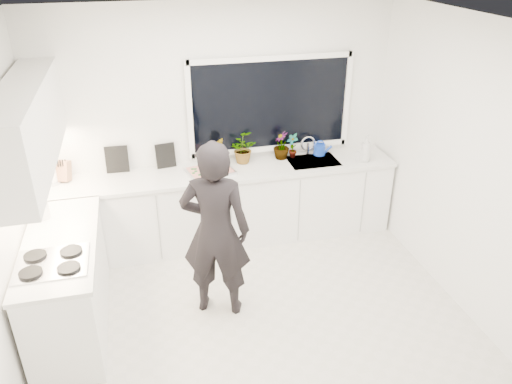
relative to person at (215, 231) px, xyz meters
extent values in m
cube|color=beige|center=(0.32, -0.25, -0.89)|extent=(4.00, 3.50, 0.02)
cube|color=white|center=(0.32, 1.51, 0.47)|extent=(4.00, 0.02, 2.70)
cube|color=white|center=(2.33, -0.25, 0.47)|extent=(0.02, 3.50, 2.70)
cube|color=white|center=(0.32, -0.25, 1.83)|extent=(4.00, 3.50, 0.02)
cube|color=black|center=(0.92, 1.48, 0.67)|extent=(1.80, 0.02, 1.00)
cube|color=white|center=(0.32, 1.20, -0.44)|extent=(3.92, 0.58, 0.88)
cube|color=white|center=(-1.35, 0.10, -0.44)|extent=(0.58, 1.60, 0.88)
cube|color=silver|center=(0.32, 1.19, 0.02)|extent=(3.94, 0.62, 0.04)
cube|color=silver|center=(-1.35, 0.10, 0.02)|extent=(0.62, 1.60, 0.04)
cube|color=white|center=(-1.47, 0.45, 0.97)|extent=(0.34, 2.10, 0.70)
cube|color=silver|center=(1.37, 1.20, -0.01)|extent=(0.58, 0.42, 0.14)
cylinder|color=silver|center=(1.37, 1.40, 0.15)|extent=(0.03, 0.03, 0.22)
cube|color=black|center=(-1.37, -0.25, 0.06)|extent=(0.56, 0.48, 0.03)
imported|color=black|center=(0.00, 0.00, 0.00)|extent=(0.74, 0.60, 1.76)
cube|color=#B0AFB4|center=(0.15, 1.17, 0.06)|extent=(0.56, 0.46, 0.03)
cube|color=red|center=(0.15, 1.17, 0.07)|extent=(0.51, 0.41, 0.01)
cylinder|color=#1339B5|center=(1.50, 1.36, 0.11)|extent=(0.17, 0.17, 0.13)
cylinder|color=white|center=(-1.53, 1.30, 0.17)|extent=(0.14, 0.14, 0.26)
cube|color=olive|center=(-1.40, 1.34, 0.15)|extent=(0.16, 0.14, 0.22)
cylinder|color=#ADADB1|center=(-1.53, 0.55, 0.12)|extent=(0.15, 0.15, 0.16)
cube|color=black|center=(-0.31, 1.44, 0.18)|extent=(0.22, 0.05, 0.28)
cube|color=black|center=(-0.85, 1.44, 0.19)|extent=(0.25, 0.03, 0.30)
imported|color=#26662D|center=(0.25, 1.36, 0.21)|extent=(0.21, 0.18, 0.33)
imported|color=#26662D|center=(0.55, 1.36, 0.21)|extent=(0.38, 0.40, 0.34)
imported|color=#26662D|center=(1.02, 1.36, 0.21)|extent=(0.21, 0.21, 0.33)
imported|color=#26662D|center=(1.16, 1.36, 0.19)|extent=(0.16, 0.18, 0.29)
imported|color=#D8BF66|center=(1.95, 1.05, 0.20)|extent=(0.17, 0.17, 0.31)
imported|color=#D8BF66|center=(1.89, 1.05, 0.14)|extent=(0.10, 0.10, 0.19)
camera|label=1|loc=(-0.58, -3.84, 2.39)|focal=35.00mm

